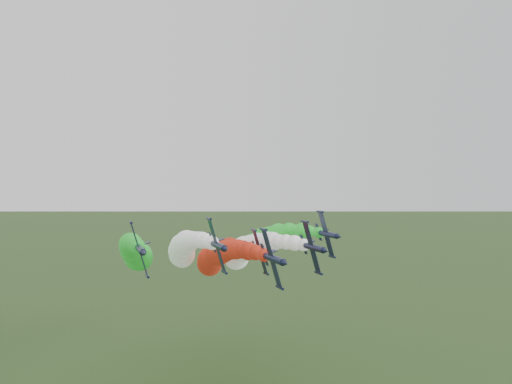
% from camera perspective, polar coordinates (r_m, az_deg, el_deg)
% --- Properties ---
extents(jet_lead, '(13.81, 82.67, 21.20)m').
position_cam_1_polar(jet_lead, '(133.59, -4.72, -7.49)').
color(jet_lead, '#101632').
rests_on(jet_lead, ground).
extents(jet_inner_left, '(13.73, 82.59, 21.12)m').
position_cam_1_polar(jet_inner_left, '(141.42, -8.28, -6.52)').
color(jet_inner_left, '#101632').
rests_on(jet_inner_left, ground).
extents(jet_inner_right, '(14.19, 83.05, 21.58)m').
position_cam_1_polar(jet_inner_right, '(144.10, -1.30, -6.74)').
color(jet_inner_right, '#101632').
rests_on(jet_inner_right, ground).
extents(jet_outer_left, '(14.06, 82.92, 21.45)m').
position_cam_1_polar(jet_outer_left, '(144.55, -13.62, -6.71)').
color(jet_outer_left, '#101632').
rests_on(jet_outer_left, ground).
extents(jet_outer_right, '(14.09, 82.95, 21.48)m').
position_cam_1_polar(jet_outer_right, '(158.68, 0.36, -5.77)').
color(jet_outer_right, '#101632').
rests_on(jet_outer_right, ground).
extents(jet_trail, '(13.79, 82.65, 21.18)m').
position_cam_1_polar(jet_trail, '(162.43, -4.57, -7.05)').
color(jet_trail, '#101632').
rests_on(jet_trail, ground).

